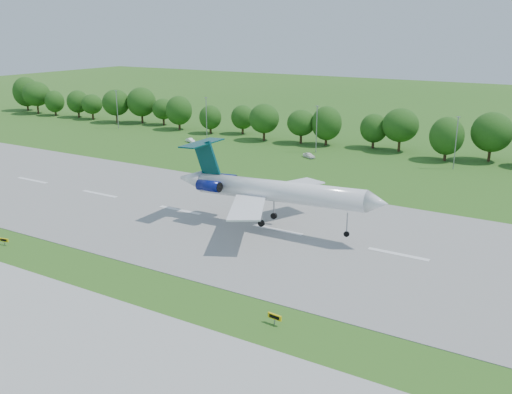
% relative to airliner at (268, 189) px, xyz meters
% --- Properties ---
extents(ground, '(600.00, 600.00, 0.00)m').
position_rel_airliner_xyz_m(ground, '(1.71, -24.96, -6.71)').
color(ground, '#265B18').
rests_on(ground, ground).
extents(runway, '(400.00, 45.00, 0.08)m').
position_rel_airliner_xyz_m(runway, '(1.71, 0.04, -6.67)').
color(runway, gray).
rests_on(runway, ground).
extents(taxiway, '(400.00, 23.00, 0.08)m').
position_rel_airliner_xyz_m(taxiway, '(1.71, -42.96, -6.67)').
color(taxiway, '#ADADA8').
rests_on(taxiway, ground).
extents(tree_line, '(288.40, 8.40, 10.40)m').
position_rel_airliner_xyz_m(tree_line, '(1.71, 67.04, -0.52)').
color(tree_line, '#382314').
rests_on(tree_line, ground).
extents(light_poles, '(175.90, 0.25, 12.19)m').
position_rel_airliner_xyz_m(light_poles, '(-0.79, 57.04, -0.37)').
color(light_poles, gray).
rests_on(light_poles, ground).
extents(airliner, '(37.14, 27.12, 12.49)m').
position_rel_airliner_xyz_m(airliner, '(0.00, 0.00, 0.00)').
color(airliner, white).
rests_on(airliner, ground).
extents(taxi_sign_left, '(1.53, 0.47, 1.07)m').
position_rel_airliner_xyz_m(taxi_sign_left, '(-30.62, -26.90, -5.92)').
color(taxi_sign_left, gray).
rests_on(taxi_sign_left, ground).
extents(taxi_sign_centre, '(1.78, 0.39, 1.25)m').
position_rel_airliner_xyz_m(taxi_sign_centre, '(16.12, -26.74, -5.79)').
color(taxi_sign_centre, gray).
rests_on(taxi_sign_centre, ground).
extents(service_vehicle_a, '(3.67, 2.51, 1.14)m').
position_rel_airliner_xyz_m(service_vehicle_a, '(-54.84, 51.10, -6.14)').
color(service_vehicle_a, white).
rests_on(service_vehicle_a, ground).
extents(service_vehicle_b, '(4.03, 3.15, 1.28)m').
position_rel_airliner_xyz_m(service_vehicle_b, '(-17.05, 50.43, -6.07)').
color(service_vehicle_b, white).
rests_on(service_vehicle_b, ground).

